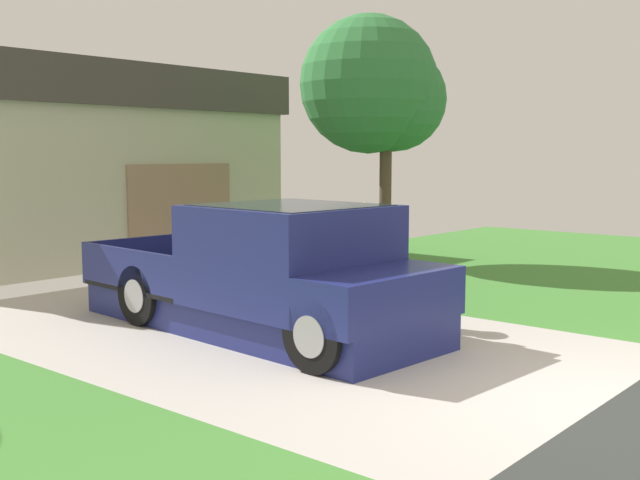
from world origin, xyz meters
The scene contains 6 objects.
pickup_truck centered at (0.14, 4.12, 0.74)m, with size 2.35×5.23×1.64m.
person_with_hat centered at (1.42, 3.75, 0.90)m, with size 0.47×0.44×1.63m.
handbag centered at (1.65, 3.43, 0.13)m, with size 0.31×0.22×0.42m.
house_with_garage centered at (2.48, 13.18, 2.04)m, with size 8.64×6.23×4.03m.
neighbor_tree centered at (6.17, 7.06, 3.55)m, with size 2.87×2.85×5.06m.
wheeled_trash_bin centered at (3.71, 7.86, 0.60)m, with size 0.60×0.72×1.11m.
Camera 1 is at (-6.80, -2.46, 2.28)m, focal length 43.48 mm.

